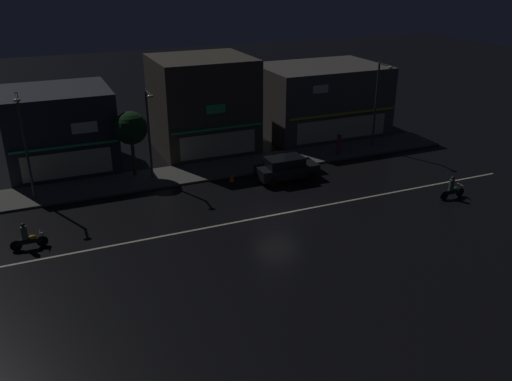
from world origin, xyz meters
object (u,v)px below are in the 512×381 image
(motorcycle_lead, at_px, (452,189))
(motorcycle_following, at_px, (27,238))
(streetlamp_east, at_px, (378,98))
(streetlamp_west, at_px, (24,138))
(traffic_cone, at_px, (232,177))
(parked_car_near_kerb, at_px, (286,168))
(pedestrian_on_sidewalk, at_px, (339,144))
(streetlamp_mid, at_px, (149,127))

(motorcycle_lead, height_order, motorcycle_following, same)
(motorcycle_following, bearing_deg, streetlamp_east, 20.91)
(streetlamp_west, height_order, traffic_cone, streetlamp_west)
(streetlamp_east, height_order, motorcycle_lead, streetlamp_east)
(motorcycle_lead, distance_m, motorcycle_following, 25.57)
(parked_car_near_kerb, bearing_deg, pedestrian_on_sidewalk, -153.75)
(pedestrian_on_sidewalk, xyz_separation_m, motorcycle_lead, (2.25, -10.15, -0.31))
(parked_car_near_kerb, bearing_deg, traffic_cone, -19.07)
(streetlamp_mid, distance_m, motorcycle_lead, 20.29)
(streetlamp_west, xyz_separation_m, motorcycle_lead, (24.72, -10.17, -3.56))
(streetlamp_east, bearing_deg, pedestrian_on_sidewalk, -176.72)
(motorcycle_lead, bearing_deg, streetlamp_west, -22.22)
(streetlamp_mid, bearing_deg, pedestrian_on_sidewalk, -2.04)
(streetlamp_west, distance_m, motorcycle_lead, 26.97)
(pedestrian_on_sidewalk, height_order, motorcycle_lead, pedestrian_on_sidewalk)
(streetlamp_west, bearing_deg, motorcycle_lead, -22.37)
(streetlamp_mid, bearing_deg, traffic_cone, -24.72)
(streetlamp_west, height_order, motorcycle_following, streetlamp_west)
(traffic_cone, bearing_deg, motorcycle_lead, -34.98)
(streetlamp_east, height_order, parked_car_near_kerb, streetlamp_east)
(streetlamp_mid, xyz_separation_m, streetlamp_east, (18.18, -0.33, 0.32))
(pedestrian_on_sidewalk, distance_m, motorcycle_following, 23.94)
(streetlamp_mid, relative_size, motorcycle_lead, 3.28)
(parked_car_near_kerb, bearing_deg, motorcycle_lead, 139.56)
(streetlamp_east, xyz_separation_m, motorcycle_lead, (-1.22, -10.34, -3.56))
(streetlamp_mid, distance_m, pedestrian_on_sidewalk, 15.01)
(streetlamp_west, xyz_separation_m, streetlamp_mid, (7.77, 0.50, -0.31))
(streetlamp_west, bearing_deg, streetlamp_east, 0.38)
(streetlamp_mid, height_order, motorcycle_following, streetlamp_mid)
(streetlamp_west, bearing_deg, traffic_cone, -8.02)
(streetlamp_east, xyz_separation_m, traffic_cone, (-13.19, -1.97, -3.92))
(parked_car_near_kerb, bearing_deg, streetlamp_west, -10.54)
(pedestrian_on_sidewalk, relative_size, motorcycle_following, 0.91)
(motorcycle_lead, relative_size, traffic_cone, 3.45)
(pedestrian_on_sidewalk, distance_m, motorcycle_lead, 10.40)
(pedestrian_on_sidewalk, bearing_deg, streetlamp_west, -32.28)
(parked_car_near_kerb, relative_size, motorcycle_following, 2.26)
(motorcycle_lead, bearing_deg, pedestrian_on_sidewalk, -77.37)
(streetlamp_east, height_order, traffic_cone, streetlamp_east)
(streetlamp_mid, distance_m, streetlamp_east, 18.18)
(streetlamp_east, distance_m, motorcycle_following, 27.57)
(parked_car_near_kerb, bearing_deg, streetlamp_east, -161.46)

